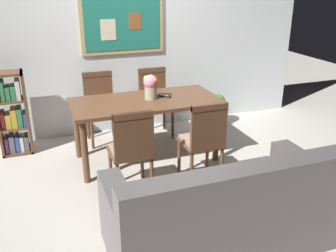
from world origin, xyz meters
The scene contains 12 objects.
ground_plane centered at (0.00, 0.00, 0.00)m, with size 12.00×12.00×0.00m, color #B7B2A8.
wall_back_with_painting centered at (0.00, 1.45, 1.30)m, with size 5.20×0.14×2.60m.
dining_table centered at (-0.09, 0.36, 0.65)m, with size 1.68×0.80×0.74m.
dining_chair_far_left centered at (-0.48, 1.11, 0.54)m, with size 0.40×0.41×0.91m.
dining_chair_near_left centered at (-0.45, -0.37, 0.54)m, with size 0.40×0.41×0.91m.
dining_chair_near_right centered at (0.30, -0.39, 0.54)m, with size 0.40×0.41×0.91m.
dining_chair_far_right centered at (0.25, 1.07, 0.54)m, with size 0.40×0.41×0.91m.
leather_couch centered at (0.02, -1.37, 0.31)m, with size 1.80×0.84×0.84m.
bookshelf centered at (-1.55, 1.08, 0.48)m, with size 0.36×0.28×1.02m.
potted_ivy centered at (1.19, 1.08, 0.24)m, with size 0.30×0.31×0.54m.
flower_vase centered at (-0.01, 0.38, 0.90)m, with size 0.18×0.17×0.28m.
tv_remote centered at (0.15, 0.39, 0.75)m, with size 0.14×0.14×0.02m.
Camera 1 is at (-1.23, -3.53, 2.03)m, focal length 39.79 mm.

